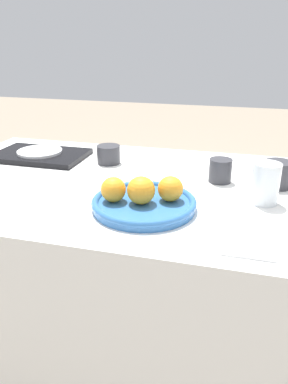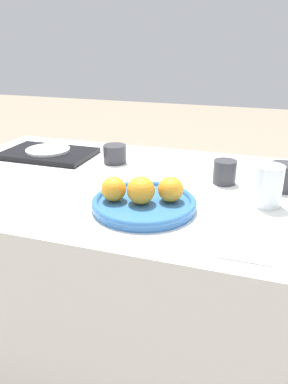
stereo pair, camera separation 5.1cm
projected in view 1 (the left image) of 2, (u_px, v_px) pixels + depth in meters
The scene contains 13 objects.
ground_plane at pixel (137, 356), 1.49m from camera, with size 12.00×12.00×0.00m, color gray.
table at pixel (137, 279), 1.35m from camera, with size 1.44×0.84×0.74m.
fruit_platter at pixel (144, 204), 1.02m from camera, with size 0.29×0.29×0.03m.
orange_0 at pixel (141, 190), 0.99m from camera, with size 0.08×0.08×0.08m.
orange_1 at pixel (113, 189), 1.01m from camera, with size 0.07×0.07×0.07m.
orange_2 at pixel (170, 189), 1.01m from camera, with size 0.07×0.07×0.07m.
water_glass at pixel (266, 183), 1.04m from camera, with size 0.08×0.08×0.12m.
serving_tray at pixel (40, 155), 1.45m from camera, with size 0.35×0.23×0.02m.
side_plate at pixel (40, 152), 1.45m from camera, with size 0.17×0.17×0.01m.
cup_0 at pixel (220, 170), 1.20m from camera, with size 0.07×0.07×0.08m.
cup_2 at pixel (278, 174), 1.16m from camera, with size 0.09×0.09×0.08m.
cup_3 at pixel (109, 154), 1.38m from camera, with size 0.09×0.09×0.07m.
napkin at pixel (248, 241), 0.85m from camera, with size 0.12×0.15×0.01m.
Camera 1 is at (0.32, -1.08, 1.17)m, focal length 35.00 mm.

